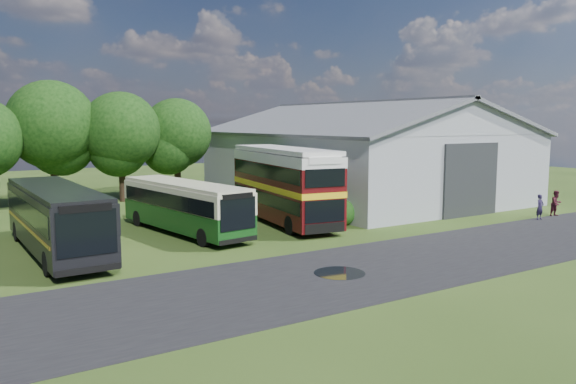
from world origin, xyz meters
TOP-DOWN VIEW (x-y plane):
  - ground at (0.00, 0.00)m, footprint 120.00×120.00m
  - asphalt_road at (3.00, -3.00)m, footprint 60.00×8.00m
  - puddle at (-1.50, -3.00)m, footprint 2.20×2.20m
  - storage_shed at (15.00, 15.98)m, footprint 18.80×24.80m
  - tree_mid at (-8.00, 24.80)m, footprint 6.80×6.80m
  - tree_right_a at (-3.00, 23.80)m, footprint 6.26×6.26m
  - tree_right_b at (2.00, 24.60)m, footprint 5.98×5.98m
  - shrub_front at (5.60, 6.00)m, footprint 1.70×1.70m
  - shrub_mid at (5.60, 8.00)m, footprint 1.60×1.60m
  - shrub_back at (5.60, 10.00)m, footprint 1.80×1.80m
  - bus_green_single at (-3.73, 8.80)m, footprint 3.97×11.00m
  - bus_maroon_double at (2.92, 8.60)m, footprint 4.36×11.46m
  - bus_dark_single at (-10.94, 7.37)m, footprint 3.02×11.98m
  - visitor_a at (17.77, 0.49)m, footprint 0.61×0.40m
  - visitor_b at (19.98, 0.75)m, footprint 0.94×0.78m

SIDE VIEW (x-z plane):
  - ground at x=0.00m, z-range 0.00..0.00m
  - asphalt_road at x=3.00m, z-range -0.01..0.01m
  - puddle at x=-1.50m, z-range -0.01..0.01m
  - shrub_front at x=5.60m, z-range -0.85..0.85m
  - shrub_mid at x=5.60m, z-range -0.80..0.80m
  - shrub_back at x=5.60m, z-range -0.90..0.90m
  - visitor_a at x=17.77m, z-range 0.00..1.66m
  - visitor_b at x=19.98m, z-range 0.00..1.76m
  - bus_green_single at x=-3.73m, z-range 0.10..3.06m
  - bus_dark_single at x=-10.94m, z-range 0.11..3.40m
  - bus_maroon_double at x=2.92m, z-range 0.00..4.80m
  - storage_shed at x=15.00m, z-range 0.09..8.24m
  - tree_right_b at x=2.00m, z-range 1.21..9.66m
  - tree_right_a at x=-3.00m, z-range 1.27..10.10m
  - tree_mid at x=-8.00m, z-range 1.38..10.98m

